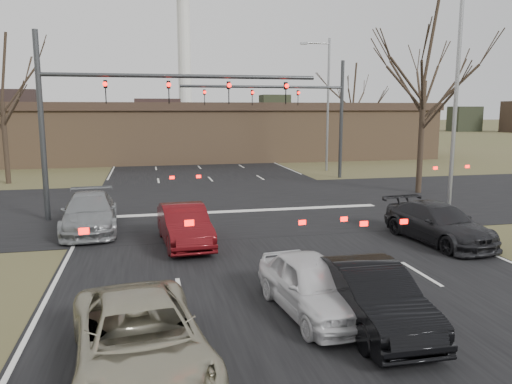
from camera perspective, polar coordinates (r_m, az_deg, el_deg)
The scene contains 16 objects.
ground at distance 11.56m, azimuth 10.65°, elevation -15.20°, with size 360.00×360.00×0.00m, color #4B4B28.
road_main at distance 69.92m, azimuth -9.01°, elevation 5.51°, with size 14.00×300.00×0.02m, color black.
road_cross at distance 25.44m, azimuth -2.65°, elevation -1.32°, with size 200.00×14.00×0.02m, color black.
building at distance 48.08m, azimuth -5.04°, elevation 6.97°, with size 42.40×10.40×5.30m.
mast_arm_near at distance 22.64m, azimuth -15.21°, elevation 9.89°, with size 12.12×0.24×8.00m.
mast_arm_far at distance 34.25m, azimuth 5.33°, elevation 9.87°, with size 11.12×0.24×8.00m.
streetlight_right_near at distance 23.58m, azimuth 21.57°, elevation 10.79°, with size 2.34×0.25×10.00m.
streetlight_right_far at distance 39.06m, azimuth 7.99°, elevation 10.61°, with size 2.34×0.25×10.00m.
tree_right_near at distance 30.09m, azimuth 18.94°, elevation 16.87°, with size 6.90×6.90×11.50m.
tree_right_far at distance 48.64m, azimuth 11.08°, elevation 11.92°, with size 5.40×5.40×9.00m.
car_silver_suv at distance 9.60m, azimuth -13.10°, elevation -16.12°, with size 2.30×4.98×1.38m, color #A49F85.
car_white_sedan at distance 12.04m, azimuth 6.53°, elevation -10.52°, with size 1.63×4.05×1.38m, color silver.
car_black_hatch at distance 11.54m, azimuth 12.96°, elevation -11.53°, with size 1.49×4.29×1.41m, color black.
car_charcoal_sedan at distance 19.23m, azimuth 20.14°, elevation -3.38°, with size 1.96×4.82×1.40m, color black.
car_grey_ahead at distance 20.78m, azimuth -18.47°, elevation -2.25°, with size 2.06×5.07×1.47m, color gray.
car_red_ahead at distance 17.90m, azimuth -8.18°, elevation -3.78°, with size 1.51×4.32×1.42m, color #530B0F.
Camera 1 is at (-4.24, -9.62, 4.81)m, focal length 35.00 mm.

